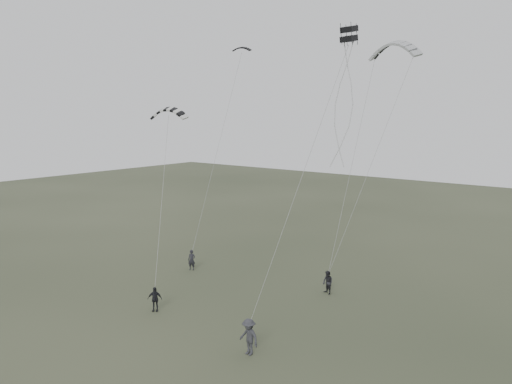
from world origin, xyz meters
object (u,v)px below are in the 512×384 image
Objects in this scene: flyer_right at (328,283)px; kite_dark_small at (242,48)px; kite_striped at (168,109)px; kite_pale_large at (394,43)px; flyer_far at (249,337)px; flyer_center at (155,299)px; kite_box at (349,34)px; flyer_left at (192,260)px.

flyer_right is 1.05× the size of kite_dark_small.
kite_striped is at bearing -104.33° from kite_dark_small.
kite_pale_large is 15.82m from kite_striped.
kite_pale_large is (0.89, 14.59, 15.86)m from flyer_far.
kite_pale_large is at bearing 88.23° from flyer_right.
kite_striped reaches higher than flyer_center.
kite_dark_small reaches higher than kite_striped.
flyer_right is at bearing 128.04° from kite_box.
kite_box is at bearing -69.85° from kite_pale_large.
kite_dark_small is at bearing 68.82° from flyer_center.
flyer_far is (12.23, -8.08, 0.14)m from flyer_left.
flyer_left is at bearing -118.24° from kite_dark_small.
flyer_center is at bearing -104.28° from flyer_right.
flyer_left is at bearing 82.97° from flyer_center.
kite_dark_small reaches higher than kite_pale_large.
kite_pale_large reaches higher than kite_striped.
flyer_right is 2.22× the size of kite_box.
kite_box is (13.54, -0.61, 3.47)m from kite_striped.
flyer_right is 19.93m from kite_dark_small.
flyer_far is 21.57m from kite_pale_large.
flyer_far is 16.08m from kite_striped.
flyer_left is 2.24× the size of kite_box.
flyer_center is at bearing -77.80° from kite_striped.
kite_box reaches higher than flyer_left.
flyer_left is at bearing 167.48° from kite_box.
flyer_center is 21.25m from kite_dark_small.
flyer_right is 16.78m from kite_pale_large.
kite_dark_small is at bearing 138.60° from flyer_far.
flyer_left is 0.85× the size of flyer_far.
kite_striped is (1.25, -9.19, -4.99)m from kite_dark_small.
flyer_right is 15.83m from kite_striped.
kite_striped is at bearing 85.65° from flyer_center.
flyer_left is 12.31m from kite_striped.
kite_pale_large is at bearing 104.90° from kite_box.
kite_striped reaches higher than flyer_far.
kite_striped reaches higher than flyer_right.
flyer_left is 1.01× the size of flyer_right.
kite_pale_large is at bearing 94.58° from flyer_far.
kite_pale_large is (12.53, 0.99, -0.58)m from kite_dark_small.
flyer_left is 14.66m from flyer_far.
flyer_right is 10.09m from flyer_far.
flyer_right is 0.62× the size of kite_striped.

